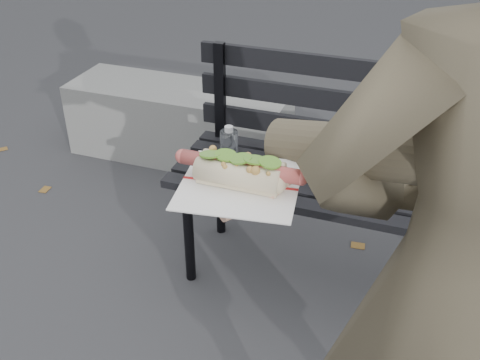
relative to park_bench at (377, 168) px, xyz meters
The scene contains 4 objects.
park_bench is the anchor object (origin of this frame).
concrete_block 1.37m from the park_bench, 148.27° to the left, with size 1.20×0.40×0.40m, color slate.
person 1.08m from the park_bench, 75.93° to the right, with size 0.63×0.41×1.72m, color brown.
held_hotdog 1.19m from the park_bench, 87.07° to the right, with size 0.62×0.31×0.20m.
Camera 1 is at (0.21, -0.83, 1.56)m, focal length 42.00 mm.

